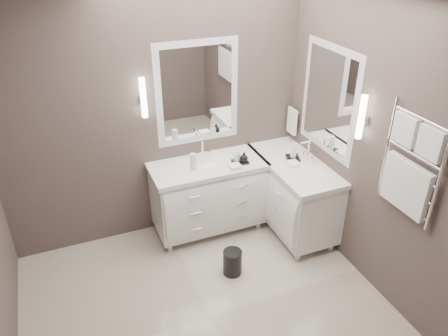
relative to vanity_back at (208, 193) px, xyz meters
name	(u,v)px	position (x,y,z in m)	size (l,w,h in m)	color
floor	(210,317)	(-0.45, -1.23, -0.49)	(3.20, 3.00, 0.01)	beige
wall_back	(156,117)	(-0.45, 0.28, 0.86)	(3.20, 0.01, 2.70)	#4D413E
wall_right	(381,152)	(1.15, -1.23, 0.86)	(0.01, 3.00, 2.70)	#4D413E
vanity_back	(208,193)	(0.00, 0.00, 0.00)	(1.24, 0.59, 0.97)	white
vanity_right	(292,191)	(0.88, -0.33, 0.00)	(0.59, 1.24, 0.97)	white
mirror_back	(198,93)	(0.00, 0.26, 1.06)	(0.90, 0.02, 1.10)	white
mirror_right	(329,100)	(1.14, -0.43, 1.06)	(0.02, 0.90, 1.10)	white
sconce_back	(143,99)	(-0.58, 0.20, 1.11)	(0.06, 0.06, 0.40)	white
sconce_right	(361,118)	(1.08, -1.01, 1.11)	(0.06, 0.06, 0.40)	white
towel_bar_corner	(292,121)	(1.09, 0.13, 0.63)	(0.03, 0.22, 0.30)	white
towel_ladder	(410,169)	(1.10, -1.63, 0.91)	(0.06, 0.58, 0.90)	white
waste_bin	(232,262)	(-0.04, -0.78, -0.35)	(0.19, 0.19, 0.27)	black
amenity_tray_back	(240,162)	(0.33, -0.11, 0.38)	(0.17, 0.12, 0.02)	black
amenity_tray_right	(293,158)	(0.89, -0.26, 0.38)	(0.13, 0.18, 0.03)	black
water_bottle	(193,162)	(-0.18, -0.06, 0.46)	(0.06, 0.06, 0.18)	silver
soap_bottle_a	(237,155)	(0.30, -0.09, 0.45)	(0.06, 0.06, 0.13)	white
soap_bottle_b	(244,157)	(0.36, -0.14, 0.44)	(0.08, 0.08, 0.11)	black
soap_bottle_c	(294,150)	(0.89, -0.26, 0.48)	(0.07, 0.07, 0.18)	white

